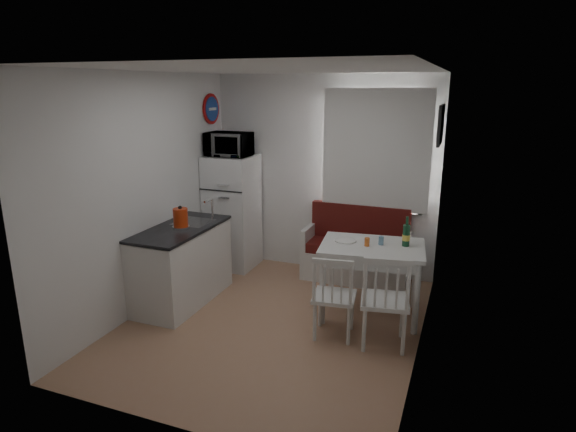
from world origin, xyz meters
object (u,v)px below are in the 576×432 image
at_px(dining_table, 372,253).
at_px(kettle, 181,218).
at_px(chair_left, 332,289).
at_px(chair_right, 384,292).
at_px(kitchen_counter, 182,264).
at_px(wine_bottle, 406,231).
at_px(microwave, 229,144).
at_px(bench, 356,256).
at_px(fridge, 233,212).

relative_size(dining_table, kettle, 4.55).
bearing_deg(kettle, dining_table, 12.60).
distance_m(chair_left, chair_right, 0.50).
height_order(kitchen_counter, wine_bottle, kitchen_counter).
distance_m(chair_right, kettle, 2.37).
bearing_deg(microwave, bench, 5.36).
bearing_deg(chair_right, dining_table, 100.15).
height_order(kitchen_counter, kettle, kitchen_counter).
distance_m(chair_left, microwave, 2.62).
xyz_separation_m(dining_table, microwave, (-2.10, 0.79, 0.98)).
relative_size(microwave, wine_bottle, 1.77).
height_order(microwave, wine_bottle, microwave).
xyz_separation_m(bench, kettle, (-1.69, -1.41, 0.71)).
bearing_deg(microwave, chair_right, -31.78).
xyz_separation_m(bench, chair_left, (0.13, -1.61, 0.22)).
height_order(bench, chair_left, bench).
relative_size(kitchen_counter, dining_table, 1.13).
distance_m(bench, wine_bottle, 1.28).
bearing_deg(dining_table, fridge, 151.04).
xyz_separation_m(chair_left, chair_right, (0.50, -0.01, 0.05)).
xyz_separation_m(dining_table, chair_right, (0.25, -0.67, -0.13)).
relative_size(chair_right, fridge, 0.34).
xyz_separation_m(chair_left, wine_bottle, (0.58, 0.76, 0.43)).
bearing_deg(chair_right, microwave, 137.87).
height_order(chair_left, fridge, fridge).
relative_size(bench, chair_left, 2.87).
distance_m(kitchen_counter, dining_table, 2.17).
bearing_deg(dining_table, chair_left, -117.98).
xyz_separation_m(kitchen_counter, chair_left, (1.87, -0.25, 0.09)).
bearing_deg(wine_bottle, fridge, 163.15).
height_order(dining_table, chair_right, chair_right).
bearing_deg(chair_left, kitchen_counter, 164.56).
distance_m(kitchen_counter, fridge, 1.28).
xyz_separation_m(dining_table, chair_left, (-0.25, -0.66, -0.18)).
relative_size(bench, wine_bottle, 4.20).
distance_m(bench, chair_right, 1.76).
bearing_deg(fridge, wine_bottle, -16.85).
bearing_deg(chair_right, kitchen_counter, 163.38).
height_order(fridge, microwave, microwave).
xyz_separation_m(chair_right, wine_bottle, (0.08, 0.77, 0.38)).
height_order(chair_right, wine_bottle, wine_bottle).
distance_m(kitchen_counter, bench, 2.21).
relative_size(kitchen_counter, chair_right, 2.54).
bearing_deg(kettle, fridge, 91.32).
height_order(dining_table, wine_bottle, wine_bottle).
bearing_deg(kettle, chair_left, -6.22).
height_order(kitchen_counter, chair_right, kitchen_counter).
bearing_deg(kettle, bench, 39.85).
bearing_deg(kitchen_counter, fridge, 89.10).
distance_m(bench, dining_table, 1.10).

